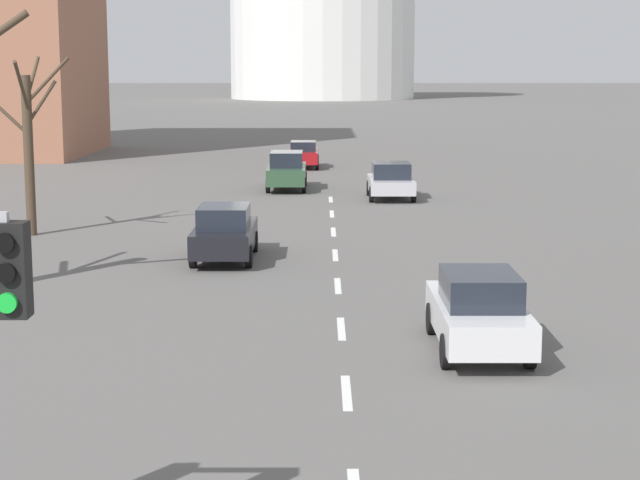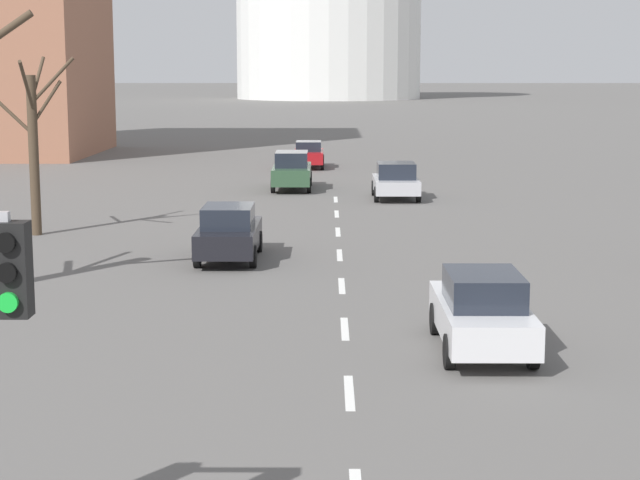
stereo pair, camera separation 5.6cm
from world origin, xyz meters
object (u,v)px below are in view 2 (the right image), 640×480
sedan_far_left (292,170)px  sedan_far_right (229,232)px  sedan_near_right (482,311)px  sedan_mid_centre (396,181)px  sedan_near_left (309,154)px

sedan_far_left → sedan_far_right: bearing=-93.9°
sedan_near_right → sedan_far_right: (-5.80, 10.00, 0.00)m
sedan_near_right → sedan_far_left: 28.39m
sedan_far_left → sedan_mid_centre: bearing=-38.3°
sedan_far_left → sedan_near_left: bearing=86.8°
sedan_near_left → sedan_far_left: bearing=-93.2°
sedan_near_left → sedan_mid_centre: (3.89, -14.18, 0.02)m
sedan_near_right → sedan_mid_centre: (-0.09, 24.48, -0.02)m
sedan_near_left → sedan_far_right: size_ratio=0.94×
sedan_near_right → sedan_mid_centre: 24.48m
sedan_near_right → sedan_near_left: bearing=95.9°
sedan_far_right → sedan_far_left: bearing=86.1°
sedan_near_right → sedan_far_right: size_ratio=1.00×
sedan_far_right → sedan_mid_centre: bearing=68.5°
sedan_near_right → sedan_far_right: 11.56m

